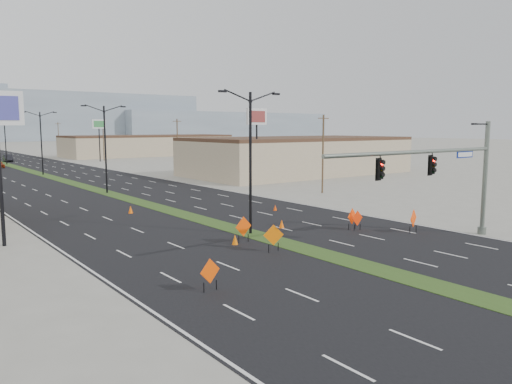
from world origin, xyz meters
TOP-DOWN VIEW (x-y plane):
  - ground at (0.00, 0.00)m, footprint 600.00×600.00m
  - road_surface at (0.00, 100.00)m, footprint 25.00×400.00m
  - median_strip at (0.00, 100.00)m, footprint 2.00×400.00m
  - building_se_near at (34.00, 45.00)m, footprint 36.00×18.00m
  - building_se_far at (38.00, 110.00)m, footprint 44.00×16.00m
  - mesa_center at (40.00, 300.00)m, footprint 220.00×50.00m
  - mesa_east at (180.00, 290.00)m, footprint 160.00×50.00m
  - signal_mast at (8.56, 2.00)m, footprint 16.30×0.60m
  - streetlight_0 at (0.00, 12.00)m, footprint 5.15×0.24m
  - streetlight_1 at (0.00, 40.00)m, footprint 5.15×0.24m
  - streetlight_2 at (0.00, 68.00)m, footprint 5.15×0.24m
  - streetlight_3 at (0.00, 96.00)m, footprint 5.15×0.24m
  - utility_pole_0 at (20.00, 25.00)m, footprint 1.60×0.20m
  - utility_pole_1 at (20.00, 60.00)m, footprint 1.60×0.20m
  - utility_pole_2 at (20.00, 95.00)m, footprint 1.60×0.20m
  - utility_pole_3 at (20.00, 130.00)m, footprint 1.60×0.20m
  - car_mid at (2.00, 105.30)m, footprint 1.98×4.87m
  - construction_sign_0 at (-9.00, 3.00)m, footprint 1.16×0.23m
  - construction_sign_1 at (-2.00, 6.94)m, footprint 1.20×0.54m
  - construction_sign_2 at (-2.00, 10.08)m, footprint 1.32×0.13m
  - construction_sign_3 at (7.00, 8.20)m, footprint 1.12×0.08m
  - construction_sign_4 at (6.94, 8.66)m, footprint 1.19×0.30m
  - construction_sign_5 at (9.58, 5.19)m, footprint 1.23×0.45m
  - cone_0 at (-2.78, 9.94)m, footprint 0.43×0.43m
  - cone_1 at (3.08, 12.20)m, footprint 0.50×0.50m
  - cone_2 at (7.77, 18.71)m, footprint 0.37×0.37m
  - cone_3 at (-3.38, 25.31)m, footprint 0.52×0.52m
  - pole_sign_east_near at (20.77, 38.62)m, footprint 3.31×0.49m
  - pole_sign_east_far at (18.60, 93.65)m, footprint 3.05×0.50m

SIDE VIEW (x-z plane):
  - ground at x=0.00m, z-range 0.00..0.00m
  - road_surface at x=0.00m, z-range -0.01..0.01m
  - median_strip at x=0.00m, z-range -0.02..0.02m
  - cone_2 at x=7.77m, z-range 0.00..0.54m
  - cone_1 at x=3.08m, z-range 0.00..0.67m
  - cone_0 at x=-2.78m, z-range 0.00..0.68m
  - cone_3 at x=-3.38m, z-range 0.00..0.69m
  - car_mid at x=2.00m, z-range 0.00..1.57m
  - construction_sign_3 at x=7.00m, z-range 0.13..1.62m
  - construction_sign_0 at x=-9.00m, z-range 0.13..1.69m
  - construction_sign_4 at x=6.94m, z-range 0.14..1.75m
  - construction_sign_1 at x=-2.00m, z-range 0.15..1.86m
  - construction_sign_5 at x=9.58m, z-range 0.15..1.87m
  - construction_sign_2 at x=-2.00m, z-range 0.16..1.91m
  - building_se_far at x=38.00m, z-range 0.00..5.00m
  - building_se_near at x=34.00m, z-range 0.00..5.50m
  - utility_pole_0 at x=20.00m, z-range 0.17..9.17m
  - utility_pole_1 at x=20.00m, z-range 0.17..9.17m
  - utility_pole_2 at x=20.00m, z-range 0.17..9.17m
  - utility_pole_3 at x=20.00m, z-range 0.17..9.17m
  - signal_mast at x=8.56m, z-range 0.79..8.79m
  - streetlight_0 at x=0.00m, z-range 0.41..10.43m
  - streetlight_1 at x=0.00m, z-range 0.41..10.43m
  - streetlight_2 at x=0.00m, z-range 0.41..10.43m
  - streetlight_3 at x=0.00m, z-range 0.41..10.43m
  - pole_sign_east_far at x=18.60m, z-range 2.94..12.26m
  - pole_sign_east_near at x=20.77m, z-range 3.24..13.38m
  - mesa_east at x=180.00m, z-range 0.00..18.00m
  - mesa_center at x=40.00m, z-range 0.00..28.00m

